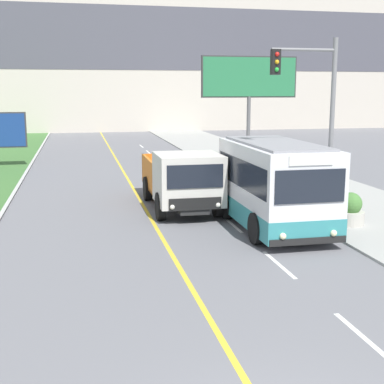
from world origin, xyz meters
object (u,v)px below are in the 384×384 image
object	(u,v)px
traffic_light_mast	(315,111)
planter_round_second	(350,210)
city_bus	(275,186)
billboard_large	(249,81)
dump_truck	(184,181)

from	to	relation	value
traffic_light_mast	planter_round_second	bearing A→B (deg)	5.48
city_bus	traffic_light_mast	size ratio (longest dim) A/B	0.90
traffic_light_mast	billboard_large	bearing A→B (deg)	79.64
traffic_light_mast	billboard_large	xyz separation A→B (m)	(2.93, 16.06, 1.25)
billboard_large	planter_round_second	world-z (taller)	billboard_large
planter_round_second	dump_truck	bearing A→B (deg)	146.80
traffic_light_mast	city_bus	bearing A→B (deg)	163.83
traffic_light_mast	billboard_large	world-z (taller)	billboard_large
billboard_large	city_bus	bearing A→B (deg)	-104.80
city_bus	planter_round_second	xyz separation A→B (m)	(2.77, -0.20, -0.95)
billboard_large	dump_truck	bearing A→B (deg)	-118.23
city_bus	planter_round_second	size ratio (longest dim) A/B	5.03
city_bus	traffic_light_mast	xyz separation A→B (m)	(1.21, -0.35, 2.54)
planter_round_second	city_bus	bearing A→B (deg)	175.79
traffic_light_mast	planter_round_second	distance (m)	3.82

